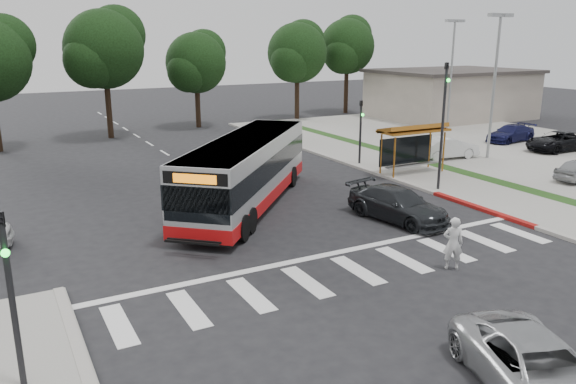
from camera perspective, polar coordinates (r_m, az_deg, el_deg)
ground at (r=23.40m, az=0.02°, el=-3.68°), size 140.00×140.00×0.00m
sidewalk_east at (r=35.69m, az=9.55°, el=2.89°), size 4.00×40.00×0.12m
curb_east at (r=34.52m, az=6.92°, el=2.60°), size 0.30×40.00×0.15m
curb_east_red at (r=27.24m, az=19.04°, el=-1.61°), size 0.32×6.00×0.15m
parking_lot at (r=45.25m, az=20.16°, el=4.77°), size 18.00×36.00×0.10m
commercial_building at (r=58.21m, az=16.21°, el=9.41°), size 14.00×10.00×4.40m
building_roof_cap at (r=58.04m, az=16.39°, el=11.71°), size 14.60×10.60×0.30m
crosswalk_ladder at (r=19.44m, az=7.08°, el=-7.87°), size 18.00×2.60×0.01m
bus_shelter at (r=32.94m, az=12.53°, el=5.77°), size 4.20×1.60×2.86m
traffic_signal_sw at (r=13.46m, az=-26.43°, el=-8.34°), size 0.18×0.37×4.20m
traffic_signal_ne_tall at (r=29.28m, az=15.50°, el=7.44°), size 0.18×0.37×6.50m
traffic_signal_ne_short at (r=34.82m, az=7.39°, el=6.72°), size 0.18×0.37×4.00m
lot_light_front at (r=38.25m, az=20.37°, el=11.84°), size 1.90×0.35×9.01m
lot_light_mid at (r=49.51m, az=16.34°, el=12.76°), size 1.90×0.35×9.01m
tree_ne_a at (r=54.48m, az=0.97°, el=14.05°), size 6.16×5.74×9.30m
tree_ne_b at (r=59.85m, az=6.06°, el=14.59°), size 6.16×5.74×10.02m
tree_north_a at (r=46.36m, az=-18.13°, el=13.75°), size 6.60×6.15×10.17m
tree_north_b at (r=50.38m, az=-9.28°, el=12.92°), size 5.72×5.33×8.43m
transit_bus at (r=26.19m, az=-4.21°, el=1.98°), size 10.17×11.03×3.19m
pedestrian at (r=19.89m, az=16.43°, el=-5.01°), size 0.81×0.75×1.85m
dark_sedan at (r=24.67m, az=11.10°, el=-1.25°), size 2.82×5.13×1.41m
silver_suv_south at (r=13.88m, az=24.10°, el=-16.22°), size 3.64×5.28×1.34m
parked_car_1 at (r=37.82m, az=15.83°, el=4.36°), size 4.35×1.90×1.39m
parked_car_2 at (r=43.16m, az=25.72°, el=4.68°), size 4.80×2.28×1.33m
parked_car_3 at (r=45.57m, az=21.68°, el=5.56°), size 4.51×2.24×1.26m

